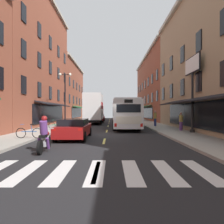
% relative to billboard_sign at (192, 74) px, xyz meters
% --- Properties ---
extents(ground_plane, '(34.80, 80.00, 0.10)m').
position_rel_billboard_sign_xyz_m(ground_plane, '(-7.05, -0.48, -4.92)').
color(ground_plane, black).
extents(lane_centre_dashes, '(0.14, 73.90, 0.01)m').
position_rel_billboard_sign_xyz_m(lane_centre_dashes, '(-7.05, -0.73, -4.86)').
color(lane_centre_dashes, '#DBCC4C').
rests_on(lane_centre_dashes, ground).
extents(crosswalk_near, '(7.10, 2.80, 0.01)m').
position_rel_billboard_sign_xyz_m(crosswalk_near, '(-7.05, -10.48, -4.86)').
color(crosswalk_near, silver).
rests_on(crosswalk_near, ground).
extents(sidewalk_left, '(3.00, 80.00, 0.14)m').
position_rel_billboard_sign_xyz_m(sidewalk_left, '(-12.95, -0.48, -4.80)').
color(sidewalk_left, '#A39E93').
rests_on(sidewalk_left, ground).
extents(sidewalk_right, '(3.00, 80.00, 0.14)m').
position_rel_billboard_sign_xyz_m(sidewalk_right, '(-1.15, -0.48, -4.80)').
color(sidewalk_right, '#A39E93').
rests_on(sidewalk_right, ground).
extents(billboard_sign, '(0.40, 2.98, 6.20)m').
position_rel_billboard_sign_xyz_m(billboard_sign, '(0.00, 0.00, 0.00)').
color(billboard_sign, black).
rests_on(billboard_sign, sidewalk_right).
extents(transit_bus, '(2.65, 12.20, 3.08)m').
position_rel_billboard_sign_xyz_m(transit_bus, '(-5.17, 6.64, -3.25)').
color(transit_bus, white).
rests_on(transit_bus, ground).
extents(box_truck, '(2.52, 8.20, 4.28)m').
position_rel_billboard_sign_xyz_m(box_truck, '(-9.18, 13.60, -2.68)').
color(box_truck, '#B21E19').
rests_on(box_truck, ground).
extents(sedan_near, '(1.97, 4.46, 1.29)m').
position_rel_billboard_sign_xyz_m(sedan_near, '(-8.93, 22.38, -4.19)').
color(sedan_near, maroon).
rests_on(sedan_near, ground).
extents(sedan_mid, '(1.97, 4.71, 1.35)m').
position_rel_billboard_sign_xyz_m(sedan_mid, '(-9.13, -2.84, -4.17)').
color(sedan_mid, maroon).
rests_on(sedan_mid, ground).
extents(motorcycle_rider, '(0.62, 2.07, 1.66)m').
position_rel_billboard_sign_xyz_m(motorcycle_rider, '(-9.68, -7.40, -4.16)').
color(motorcycle_rider, black).
rests_on(motorcycle_rider, ground).
extents(bicycle_near, '(1.71, 0.48, 0.91)m').
position_rel_billboard_sign_xyz_m(bicycle_near, '(-11.87, -3.67, -4.36)').
color(bicycle_near, black).
rests_on(bicycle_near, sidewalk_left).
extents(bicycle_mid, '(1.71, 0.48, 0.91)m').
position_rel_billboard_sign_xyz_m(bicycle_mid, '(-11.86, 3.26, -4.36)').
color(bicycle_mid, black).
rests_on(bicycle_mid, sidewalk_left).
extents(pedestrian_near, '(0.36, 0.50, 1.60)m').
position_rel_billboard_sign_xyz_m(pedestrian_near, '(-0.36, 1.72, -3.88)').
color(pedestrian_near, '#66387F').
rests_on(pedestrian_near, sidewalk_right).
extents(pedestrian_mid, '(0.36, 0.36, 1.79)m').
position_rel_billboard_sign_xyz_m(pedestrian_mid, '(-1.51, 7.34, -3.80)').
color(pedestrian_mid, navy).
rests_on(pedestrian_mid, sidewalk_right).
extents(street_lamp_twin, '(1.42, 0.32, 5.97)m').
position_rel_billboard_sign_xyz_m(street_lamp_twin, '(-11.79, 6.16, -1.44)').
color(street_lamp_twin, black).
rests_on(street_lamp_twin, sidewalk_left).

